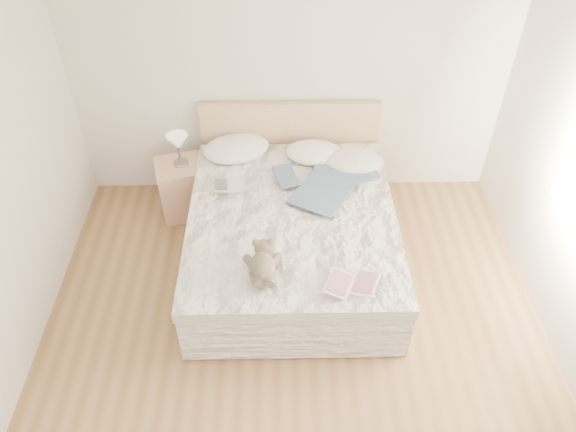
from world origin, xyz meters
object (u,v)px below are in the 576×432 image
object	(u,v)px
nightstand	(183,188)
bed	(292,232)
photo_book	(229,186)
teddy_bear	(263,273)
childrens_book	(352,284)
table_lamp	(178,144)

from	to	relation	value
nightstand	bed	bearing A→B (deg)	-32.51
photo_book	nightstand	bearing A→B (deg)	134.82
bed	teddy_bear	size ratio (longest dim) A/B	6.16
nightstand	teddy_bear	size ratio (longest dim) A/B	1.61
childrens_book	teddy_bear	bearing A→B (deg)	-166.25
bed	childrens_book	size ratio (longest dim) A/B	5.66
table_lamp	photo_book	bearing A→B (deg)	-41.69
nightstand	childrens_book	bearing A→B (deg)	-47.02
bed	photo_book	bearing A→B (deg)	155.12
bed	nightstand	distance (m)	1.22
table_lamp	teddy_bear	xyz separation A→B (m)	(0.78, -1.47, -0.13)
table_lamp	childrens_book	bearing A→B (deg)	-47.64
nightstand	table_lamp	world-z (taller)	table_lamp
nightstand	table_lamp	bearing A→B (deg)	51.07
photo_book	childrens_book	xyz separation A→B (m)	(0.95, -1.14, 0.00)
nightstand	photo_book	size ratio (longest dim) A/B	2.00
nightstand	photo_book	bearing A→B (deg)	-39.63
teddy_bear	bed	bearing A→B (deg)	70.32
childrens_book	teddy_bear	xyz separation A→B (m)	(-0.64, 0.10, 0.02)
bed	table_lamp	distance (m)	1.31
childrens_book	photo_book	bearing A→B (deg)	152.31
table_lamp	nightstand	bearing A→B (deg)	-128.93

